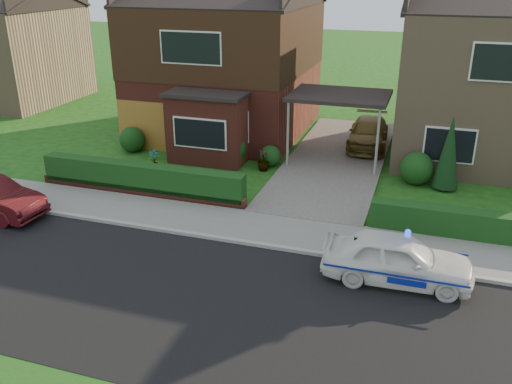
% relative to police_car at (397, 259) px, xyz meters
% --- Properties ---
extents(ground, '(120.00, 120.00, 0.00)m').
position_rel_police_car_xyz_m(ground, '(-3.05, -2.40, -0.63)').
color(ground, '#144A13').
rests_on(ground, ground).
extents(road, '(60.00, 6.00, 0.02)m').
position_rel_police_car_xyz_m(road, '(-3.05, -2.40, -0.63)').
color(road, black).
rests_on(road, ground).
extents(kerb, '(60.00, 0.16, 0.12)m').
position_rel_police_car_xyz_m(kerb, '(-3.05, 0.65, -0.57)').
color(kerb, '#9E9993').
rests_on(kerb, ground).
extents(sidewalk, '(60.00, 2.00, 0.10)m').
position_rel_police_car_xyz_m(sidewalk, '(-3.05, 1.70, -0.58)').
color(sidewalk, slate).
rests_on(sidewalk, ground).
extents(driveway, '(3.80, 12.00, 0.12)m').
position_rel_police_car_xyz_m(driveway, '(-3.05, 8.60, -0.57)').
color(driveway, '#666059').
rests_on(driveway, ground).
extents(house_left, '(7.50, 9.53, 7.25)m').
position_rel_police_car_xyz_m(house_left, '(-8.83, 11.50, 3.18)').
color(house_left, maroon).
rests_on(house_left, ground).
extents(house_right, '(7.50, 8.06, 7.25)m').
position_rel_police_car_xyz_m(house_right, '(2.75, 11.59, 3.03)').
color(house_right, '#9D7F60').
rests_on(house_right, ground).
extents(carport_link, '(3.80, 3.00, 2.77)m').
position_rel_police_car_xyz_m(carport_link, '(-3.05, 8.55, 2.02)').
color(carport_link, black).
rests_on(carport_link, ground).
extents(garage_door, '(2.20, 0.10, 2.10)m').
position_rel_police_car_xyz_m(garage_door, '(-11.30, 7.56, 0.42)').
color(garage_door, '#965E20').
rests_on(garage_door, ground).
extents(dwarf_wall, '(7.70, 0.25, 0.36)m').
position_rel_police_car_xyz_m(dwarf_wall, '(-8.85, 2.90, -0.45)').
color(dwarf_wall, maroon).
rests_on(dwarf_wall, ground).
extents(hedge_left, '(7.50, 0.55, 0.90)m').
position_rel_police_car_xyz_m(hedge_left, '(-8.85, 3.05, -0.63)').
color(hedge_left, '#103313').
rests_on(hedge_left, ground).
extents(hedge_right, '(7.50, 0.55, 0.80)m').
position_rel_police_car_xyz_m(hedge_right, '(2.75, 2.95, -0.63)').
color(hedge_right, '#103313').
rests_on(hedge_right, ground).
extents(shrub_left_far, '(1.08, 1.08, 1.08)m').
position_rel_police_car_xyz_m(shrub_left_far, '(-11.55, 7.10, -0.09)').
color(shrub_left_far, '#103313').
rests_on(shrub_left_far, ground).
extents(shrub_left_mid, '(1.32, 1.32, 1.32)m').
position_rel_police_car_xyz_m(shrub_left_mid, '(-7.05, 6.90, 0.03)').
color(shrub_left_mid, '#103313').
rests_on(shrub_left_mid, ground).
extents(shrub_left_near, '(0.84, 0.84, 0.84)m').
position_rel_police_car_xyz_m(shrub_left_near, '(-5.45, 7.20, -0.21)').
color(shrub_left_near, '#103313').
rests_on(shrub_left_near, ground).
extents(shrub_right_near, '(1.20, 1.20, 1.20)m').
position_rel_police_car_xyz_m(shrub_right_near, '(0.15, 7.00, -0.03)').
color(shrub_right_near, '#103313').
rests_on(shrub_right_near, ground).
extents(conifer_a, '(0.90, 0.90, 2.60)m').
position_rel_police_car_xyz_m(conifer_a, '(1.15, 6.80, 0.67)').
color(conifer_a, black).
rests_on(conifer_a, ground).
extents(neighbour_left, '(6.50, 7.00, 5.20)m').
position_rel_police_car_xyz_m(neighbour_left, '(-23.05, 13.60, 1.97)').
color(neighbour_left, '#9D7F60').
rests_on(neighbour_left, ground).
extents(police_car, '(3.41, 3.75, 1.43)m').
position_rel_police_car_xyz_m(police_car, '(0.00, 0.00, 0.00)').
color(police_car, white).
rests_on(police_car, ground).
extents(driveway_car, '(1.83, 4.06, 1.15)m').
position_rel_police_car_xyz_m(driveway_car, '(-2.05, 10.64, 0.07)').
color(driveway_car, brown).
rests_on(driveway_car, driveway).
extents(potted_plant_a, '(0.45, 0.35, 0.76)m').
position_rel_police_car_xyz_m(potted_plant_a, '(-9.67, 5.49, -0.25)').
color(potted_plant_a, gray).
rests_on(potted_plant_a, ground).
extents(potted_plant_b, '(0.50, 0.49, 0.70)m').
position_rel_police_car_xyz_m(potted_plant_b, '(-6.87, 4.21, -0.28)').
color(potted_plant_b, gray).
rests_on(potted_plant_b, ground).
extents(potted_plant_c, '(0.55, 0.55, 0.83)m').
position_rel_police_car_xyz_m(potted_plant_c, '(-5.55, 6.60, -0.22)').
color(potted_plant_c, gray).
rests_on(potted_plant_c, ground).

